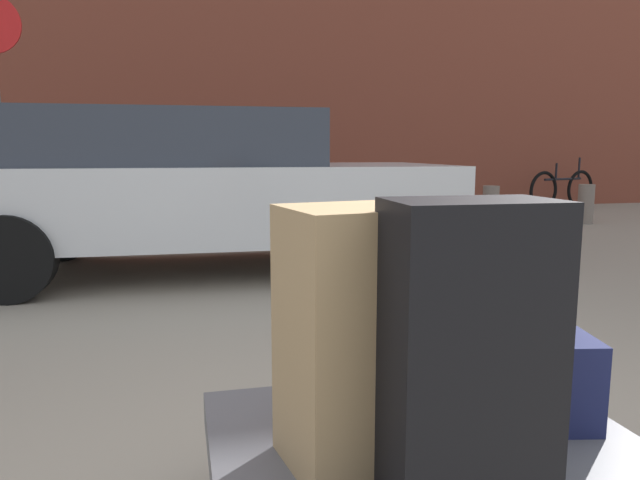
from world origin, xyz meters
TOP-DOWN VIEW (x-y plane):
  - luggage_cart at (0.00, 0.00)m, footprint 1.11×0.90m
  - suitcase_navy_rear_right at (0.24, 0.13)m, footprint 0.59×0.47m
  - suitcase_black_center at (-0.04, -0.27)m, footprint 0.34×0.22m
  - suitcase_tan_stacked_top at (-0.20, -0.04)m, footprint 0.39×0.34m
  - duffel_bag_olive_topmost_pile at (0.24, 0.13)m, footprint 0.40×0.28m
  - parked_car at (-0.43, 4.03)m, footprint 4.36×2.03m
  - bicycle_leaning at (6.41, 8.36)m, footprint 1.71×0.55m
  - bollard_kerb_near at (2.28, 6.28)m, footprint 0.23×0.23m
  - bollard_kerb_mid at (3.74, 6.28)m, footprint 0.23×0.23m
  - bollard_kerb_far at (5.32, 6.28)m, footprint 0.23×0.23m

SIDE VIEW (x-z plane):
  - luggage_cart at x=0.00m, z-range 0.10..0.44m
  - bollard_kerb_near at x=2.28m, z-range 0.00..0.59m
  - bollard_kerb_mid at x=3.74m, z-range 0.00..0.59m
  - bollard_kerb_far at x=5.32m, z-range 0.00..0.59m
  - bicycle_leaning at x=6.41m, z-range -0.11..0.85m
  - suitcase_navy_rear_right at x=0.24m, z-range 0.34..0.59m
  - suitcase_tan_stacked_top at x=-0.20m, z-range 0.34..0.96m
  - suitcase_black_center at x=-0.04m, z-range 0.34..0.99m
  - duffel_bag_olive_topmost_pile at x=0.24m, z-range 0.59..0.86m
  - parked_car at x=-0.43m, z-range 0.05..1.47m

